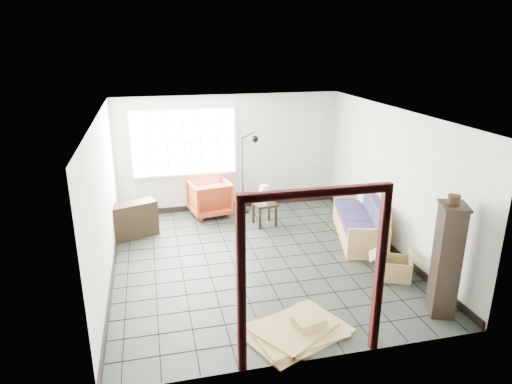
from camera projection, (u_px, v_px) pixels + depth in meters
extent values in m
plane|color=black|center=(258.00, 260.00, 8.13)|extent=(5.50, 5.50, 0.00)
cube|color=#AEB3AB|center=(229.00, 153.00, 10.25)|extent=(5.00, 0.02, 2.60)
cube|color=#AEB3AB|center=(315.00, 265.00, 5.18)|extent=(5.00, 0.02, 2.60)
cube|color=#AEB3AB|center=(104.00, 202.00, 7.16)|extent=(0.02, 5.50, 2.60)
cube|color=#AEB3AB|center=(392.00, 180.00, 8.26)|extent=(0.02, 5.50, 2.60)
cube|color=white|center=(258.00, 114.00, 7.30)|extent=(5.00, 5.50, 0.02)
cube|color=black|center=(230.00, 205.00, 10.63)|extent=(4.95, 0.03, 0.12)
cube|color=black|center=(113.00, 272.00, 7.56)|extent=(0.03, 5.45, 0.12)
cube|color=black|center=(385.00, 243.00, 8.65)|extent=(0.03, 5.45, 0.12)
cube|color=silver|center=(184.00, 142.00, 9.90)|extent=(2.32, 0.06, 1.52)
cube|color=white|center=(184.00, 143.00, 9.86)|extent=(2.20, 0.02, 1.40)
cube|color=#350C0D|center=(241.00, 291.00, 5.12)|extent=(0.10, 0.08, 2.10)
cube|color=#350C0D|center=(379.00, 274.00, 5.49)|extent=(0.10, 0.08, 2.10)
cube|color=#350C0D|center=(317.00, 193.00, 4.95)|extent=(1.80, 0.08, 0.10)
cube|color=tan|center=(358.00, 230.00, 8.98)|extent=(1.21, 1.99, 0.33)
cube|color=tan|center=(369.00, 244.00, 8.03)|extent=(0.73, 0.25, 0.60)
cube|color=tan|center=(351.00, 207.00, 9.84)|extent=(0.73, 0.25, 0.60)
cube|color=tan|center=(377.00, 214.00, 8.86)|extent=(0.56, 1.81, 0.65)
cube|color=#201A42|center=(364.00, 231.00, 8.32)|extent=(0.80, 0.75, 0.15)
cube|color=#201A42|center=(380.00, 220.00, 8.24)|extent=(0.28, 0.61, 0.48)
cube|color=#201A42|center=(358.00, 218.00, 8.90)|extent=(0.80, 0.75, 0.15)
cube|color=#201A42|center=(373.00, 208.00, 8.82)|extent=(0.28, 0.61, 0.48)
cube|color=#201A42|center=(353.00, 207.00, 9.48)|extent=(0.80, 0.75, 0.15)
cube|color=#201A42|center=(367.00, 197.00, 9.40)|extent=(0.28, 0.61, 0.48)
imported|color=#994516|center=(210.00, 196.00, 10.09)|extent=(0.97, 0.92, 0.86)
cube|color=black|center=(265.00, 204.00, 9.51)|extent=(0.52, 0.52, 0.05)
cube|color=black|center=(260.00, 219.00, 9.36)|extent=(0.05, 0.05, 0.45)
cube|color=black|center=(276.00, 216.00, 9.49)|extent=(0.05, 0.05, 0.45)
cube|color=black|center=(253.00, 213.00, 9.68)|extent=(0.05, 0.05, 0.45)
cube|color=black|center=(269.00, 211.00, 9.81)|extent=(0.05, 0.05, 0.45)
cylinder|color=black|center=(264.00, 199.00, 9.55)|extent=(0.09, 0.09, 0.12)
cylinder|color=black|center=(264.00, 194.00, 9.51)|extent=(0.02, 0.02, 0.09)
cone|color=#F4F2C8|center=(264.00, 189.00, 9.48)|extent=(0.24, 0.24, 0.18)
cube|color=silver|center=(267.00, 199.00, 9.56)|extent=(0.32, 0.30, 0.09)
cylinder|color=black|center=(262.00, 201.00, 9.48)|extent=(0.04, 0.06, 0.06)
cylinder|color=black|center=(243.00, 211.00, 10.39)|extent=(0.33, 0.33, 0.03)
cylinder|color=black|center=(243.00, 175.00, 10.11)|extent=(0.03, 0.03, 1.71)
cylinder|color=black|center=(249.00, 135.00, 9.78)|extent=(0.29, 0.08, 0.15)
sphere|color=black|center=(255.00, 139.00, 9.76)|extent=(0.18, 0.18, 0.15)
cube|color=black|center=(133.00, 220.00, 8.96)|extent=(0.98, 0.66, 0.71)
cube|color=black|center=(133.00, 219.00, 8.96)|extent=(0.90, 0.59, 0.03)
cube|color=black|center=(446.00, 261.00, 6.31)|extent=(0.43, 0.49, 1.63)
cube|color=black|center=(454.00, 206.00, 6.05)|extent=(0.48, 0.54, 0.04)
cylinder|color=black|center=(454.00, 199.00, 6.05)|extent=(0.18, 0.18, 0.12)
cube|color=olive|center=(393.00, 277.00, 7.52)|extent=(0.62, 0.57, 0.02)
cube|color=black|center=(378.00, 267.00, 7.51)|extent=(0.18, 0.37, 0.34)
cube|color=olive|center=(410.00, 269.00, 7.43)|extent=(0.18, 0.37, 0.34)
cube|color=olive|center=(395.00, 274.00, 7.29)|extent=(0.46, 0.22, 0.34)
cube|color=olive|center=(393.00, 262.00, 7.66)|extent=(0.46, 0.22, 0.34)
cube|color=olive|center=(375.00, 254.00, 7.45)|extent=(0.33, 0.44, 0.14)
cube|color=olive|center=(416.00, 257.00, 7.34)|extent=(0.33, 0.44, 0.14)
cube|color=olive|center=(296.00, 331.00, 6.11)|extent=(1.60, 1.40, 0.03)
cube|color=olive|center=(296.00, 330.00, 6.10)|extent=(1.33, 1.10, 0.03)
cube|color=olive|center=(296.00, 328.00, 6.09)|extent=(1.23, 1.15, 0.03)
cube|color=olive|center=(309.00, 321.00, 6.11)|extent=(0.45, 0.40, 0.11)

